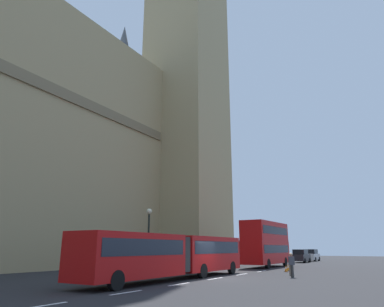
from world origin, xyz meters
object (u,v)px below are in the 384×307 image
object	(u,v)px
street_lamp	(148,235)
traffic_cone_west	(286,269)
articulated_bus	(174,253)
sedan_trailing	(312,255)
sedan_lead	(301,256)
clock_tower	(187,16)
pedestrian_near_cones	(292,264)
double_decker_bus	(266,242)
pedestrian_by_kerb	(291,263)
traffic_cone_middle	(288,268)

from	to	relation	value
street_lamp	traffic_cone_west	bearing A→B (deg)	-44.18
articulated_bus	sedan_trailing	xyz separation A→B (m)	(40.32, 0.05, -0.83)
sedan_lead	street_lamp	world-z (taller)	street_lamp
clock_tower	traffic_cone_west	size ratio (longest dim) A/B	135.61
sedan_lead	sedan_trailing	world-z (taller)	same
articulated_bus	pedestrian_near_cones	size ratio (longest dim) A/B	9.82
double_decker_bus	pedestrian_near_cones	bearing A→B (deg)	-153.36
clock_tower	double_decker_bus	distance (m)	41.37
articulated_bus	sedan_lead	size ratio (longest dim) A/B	3.77
double_decker_bus	pedestrian_by_kerb	world-z (taller)	double_decker_bus
sedan_trailing	traffic_cone_west	bearing A→B (deg)	-171.61
sedan_lead	street_lamp	bearing A→B (deg)	171.50
sedan_lead	traffic_cone_middle	bearing A→B (deg)	-169.14
sedan_trailing	street_lamp	world-z (taller)	street_lamp
traffic_cone_west	pedestrian_by_kerb	distance (m)	4.18
articulated_bus	traffic_cone_middle	xyz separation A→B (m)	(13.61, -3.82, -1.46)
clock_tower	traffic_cone_middle	world-z (taller)	clock_tower
articulated_bus	double_decker_bus	bearing A→B (deg)	0.01
sedan_trailing	pedestrian_by_kerb	xyz separation A→B (m)	(-32.30, -5.76, -0.00)
sedan_trailing	pedestrian_by_kerb	world-z (taller)	sedan_trailing
clock_tower	articulated_bus	size ratio (longest dim) A/B	4.74
traffic_cone_middle	articulated_bus	bearing A→B (deg)	164.33
clock_tower	traffic_cone_west	bearing A→B (deg)	-123.53
sedan_lead	pedestrian_by_kerb	world-z (taller)	sedan_lead
traffic_cone_west	pedestrian_near_cones	size ratio (longest dim) A/B	0.34
sedan_lead	traffic_cone_west	world-z (taller)	sedan_lead
street_lamp	double_decker_bus	bearing A→B (deg)	-15.97
clock_tower	pedestrian_by_kerb	bearing A→B (deg)	-128.80
street_lamp	pedestrian_near_cones	world-z (taller)	street_lamp
articulated_bus	traffic_cone_middle	bearing A→B (deg)	-15.67
sedan_lead	pedestrian_near_cones	distance (m)	27.99
traffic_cone_west	street_lamp	size ratio (longest dim) A/B	0.11
clock_tower	traffic_cone_middle	distance (m)	45.87
sedan_trailing	traffic_cone_middle	world-z (taller)	sedan_trailing
pedestrian_by_kerb	traffic_cone_middle	bearing A→B (deg)	18.72
pedestrian_near_cones	sedan_trailing	bearing A→B (deg)	10.53
clock_tower	sedan_trailing	xyz separation A→B (m)	(16.46, -13.95, -40.38)
sedan_lead	traffic_cone_middle	distance (m)	20.09
traffic_cone_middle	pedestrian_by_kerb	xyz separation A→B (m)	(-5.59, -1.90, 0.63)
street_lamp	pedestrian_near_cones	distance (m)	11.47
traffic_cone_middle	pedestrian_near_cones	world-z (taller)	pedestrian_near_cones
traffic_cone_middle	street_lamp	distance (m)	13.83
traffic_cone_middle	pedestrian_near_cones	size ratio (longest dim) A/B	0.34
sedan_trailing	traffic_cone_middle	size ratio (longest dim) A/B	7.59
sedan_trailing	street_lamp	distance (m)	37.72
articulated_bus	pedestrian_near_cones	bearing A→B (deg)	-46.22
articulated_bus	pedestrian_by_kerb	xyz separation A→B (m)	(8.02, -5.71, -0.83)
clock_tower	articulated_bus	xyz separation A→B (m)	(-23.86, -13.99, -39.55)
articulated_bus	double_decker_bus	distance (m)	18.69
articulated_bus	sedan_lead	bearing A→B (deg)	-0.06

